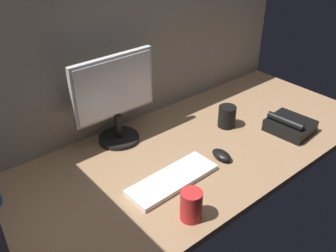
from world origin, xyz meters
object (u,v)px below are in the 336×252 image
at_px(mouse, 222,155).
at_px(desk_phone, 290,125).
at_px(keyboard, 173,179).
at_px(mug_red_plastic, 191,205).
at_px(monitor, 115,97).
at_px(mug_black_travel, 227,116).

xyz_separation_m(mouse, desk_phone, (0.40, -0.05, 0.01)).
bearing_deg(keyboard, mug_red_plastic, -114.16).
height_order(monitor, mug_black_travel, monitor).
distance_m(mug_black_travel, desk_phone, 0.29).
xyz_separation_m(mouse, mug_black_travel, (0.21, 0.16, 0.03)).
bearing_deg(mug_black_travel, desk_phone, -49.53).
bearing_deg(mug_red_plastic, mouse, 26.83).
relative_size(keyboard, mouse, 3.85).
bearing_deg(keyboard, monitor, 87.76).
height_order(mug_red_plastic, mug_black_travel, mug_red_plastic).
bearing_deg(desk_phone, mouse, 172.20).
bearing_deg(monitor, mouse, -57.92).
bearing_deg(mug_black_travel, mouse, -141.73).
height_order(monitor, keyboard, monitor).
distance_m(monitor, mouse, 0.51).
distance_m(keyboard, mouse, 0.25).
height_order(monitor, mouse, monitor).
bearing_deg(keyboard, desk_phone, -8.09).
bearing_deg(monitor, keyboard, -90.47).
height_order(mug_black_travel, desk_phone, mug_black_travel).
relative_size(monitor, desk_phone, 1.92).
height_order(keyboard, mouse, mouse).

